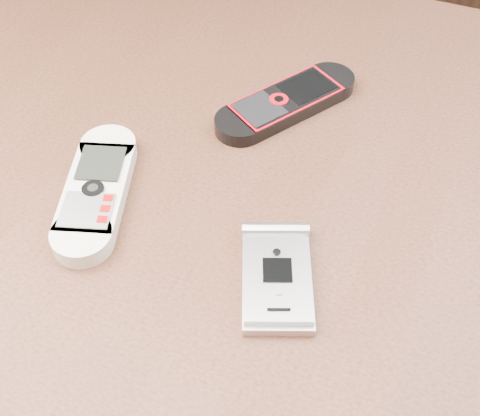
% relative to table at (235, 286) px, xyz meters
% --- Properties ---
extents(table, '(1.20, 0.80, 0.75)m').
position_rel_table_xyz_m(table, '(0.00, 0.00, 0.00)').
color(table, black).
rests_on(table, ground).
extents(nokia_white, '(0.10, 0.16, 0.02)m').
position_rel_table_xyz_m(nokia_white, '(-0.12, -0.03, 0.11)').
color(nokia_white, silver).
rests_on(nokia_white, table).
extents(nokia_black_red, '(0.13, 0.16, 0.02)m').
position_rel_table_xyz_m(nokia_black_red, '(-0.00, 0.15, 0.11)').
color(nokia_black_red, black).
rests_on(nokia_black_red, table).
extents(motorola_razr, '(0.09, 0.12, 0.02)m').
position_rel_table_xyz_m(motorola_razr, '(0.06, -0.06, 0.11)').
color(motorola_razr, silver).
rests_on(motorola_razr, table).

